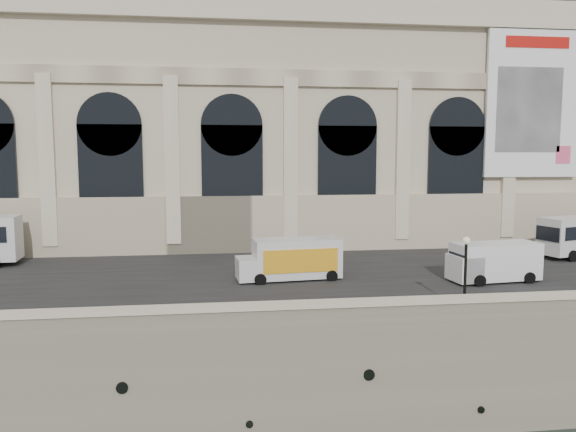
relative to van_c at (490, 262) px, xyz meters
name	(u,v)px	position (x,y,z in m)	size (l,w,h in m)	color
quay	(266,258)	(-12.73, 26.36, -4.36)	(160.00, 70.00, 6.00)	gray
street	(291,270)	(-12.73, 5.36, -1.33)	(160.00, 24.00, 0.06)	#2D2D2D
parapet	(328,314)	(-12.73, -8.04, -0.74)	(160.00, 1.40, 1.21)	gray
museum	(209,102)	(-18.71, 22.22, 12.36)	(69.00, 18.70, 29.10)	beige
van_c	(490,262)	(0.00, 0.00, 0.00)	(6.19, 2.96, 2.67)	white
box_truck	(291,259)	(-13.15, 2.39, 0.07)	(7.23, 3.08, 2.84)	silver
lamp_right	(465,275)	(-4.85, -6.57, 0.70)	(0.42, 0.42, 4.15)	black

